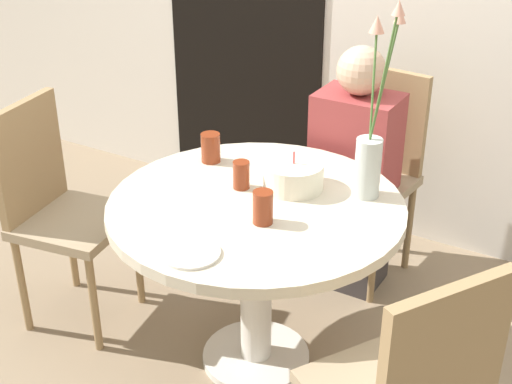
{
  "coord_description": "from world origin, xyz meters",
  "views": [
    {
      "loc": [
        1.11,
        -1.88,
        1.88
      ],
      "look_at": [
        0.0,
        0.0,
        0.74
      ],
      "focal_mm": 50.0,
      "sensor_mm": 36.0,
      "label": 1
    }
  ],
  "objects_px": {
    "chair_near_front": "(56,201)",
    "drink_glass_1": "(211,148)",
    "chair_far_back": "(372,162)",
    "birthday_cake": "(293,176)",
    "person_guest": "(354,179)",
    "drink_glass_2": "(263,207)",
    "side_plate": "(190,253)",
    "drink_glass_0": "(241,175)",
    "flower_vase": "(371,145)"
  },
  "relations": [
    {
      "from": "flower_vase",
      "to": "drink_glass_0",
      "type": "distance_m",
      "value": 0.47
    },
    {
      "from": "drink_glass_1",
      "to": "birthday_cake",
      "type": "bearing_deg",
      "value": -5.78
    },
    {
      "from": "chair_near_front",
      "to": "drink_glass_2",
      "type": "distance_m",
      "value": 0.97
    },
    {
      "from": "chair_far_back",
      "to": "flower_vase",
      "type": "xyz_separation_m",
      "value": [
        0.22,
        -0.6,
        0.36
      ]
    },
    {
      "from": "chair_near_front",
      "to": "birthday_cake",
      "type": "distance_m",
      "value": 0.98
    },
    {
      "from": "birthday_cake",
      "to": "drink_glass_1",
      "type": "bearing_deg",
      "value": 174.22
    },
    {
      "from": "side_plate",
      "to": "person_guest",
      "type": "relative_size",
      "value": 0.17
    },
    {
      "from": "chair_far_back",
      "to": "drink_glass_1",
      "type": "height_order",
      "value": "chair_far_back"
    },
    {
      "from": "drink_glass_2",
      "to": "person_guest",
      "type": "relative_size",
      "value": 0.1
    },
    {
      "from": "chair_far_back",
      "to": "person_guest",
      "type": "relative_size",
      "value": 0.85
    },
    {
      "from": "flower_vase",
      "to": "drink_glass_0",
      "type": "relative_size",
      "value": 6.82
    },
    {
      "from": "person_guest",
      "to": "drink_glass_2",
      "type": "bearing_deg",
      "value": -89.05
    },
    {
      "from": "drink_glass_0",
      "to": "person_guest",
      "type": "height_order",
      "value": "person_guest"
    },
    {
      "from": "chair_near_front",
      "to": "drink_glass_0",
      "type": "bearing_deg",
      "value": -83.81
    },
    {
      "from": "drink_glass_1",
      "to": "side_plate",
      "type": "bearing_deg",
      "value": -61.6
    },
    {
      "from": "drink_glass_1",
      "to": "chair_near_front",
      "type": "bearing_deg",
      "value": -147.4
    },
    {
      "from": "flower_vase",
      "to": "drink_glass_1",
      "type": "bearing_deg",
      "value": -175.81
    },
    {
      "from": "birthday_cake",
      "to": "flower_vase",
      "type": "height_order",
      "value": "flower_vase"
    },
    {
      "from": "chair_far_back",
      "to": "drink_glass_2",
      "type": "distance_m",
      "value": 0.99
    },
    {
      "from": "chair_far_back",
      "to": "drink_glass_0",
      "type": "height_order",
      "value": "chair_far_back"
    },
    {
      "from": "chair_far_back",
      "to": "side_plate",
      "type": "height_order",
      "value": "chair_far_back"
    },
    {
      "from": "birthday_cake",
      "to": "drink_glass_1",
      "type": "distance_m",
      "value": 0.38
    },
    {
      "from": "birthday_cake",
      "to": "drink_glass_0",
      "type": "xyz_separation_m",
      "value": [
        -0.16,
        -0.09,
        0.0
      ]
    },
    {
      "from": "drink_glass_2",
      "to": "side_plate",
      "type": "bearing_deg",
      "value": -108.13
    },
    {
      "from": "drink_glass_0",
      "to": "flower_vase",
      "type": "bearing_deg",
      "value": 23.55
    },
    {
      "from": "chair_far_back",
      "to": "drink_glass_0",
      "type": "bearing_deg",
      "value": -97.73
    },
    {
      "from": "birthday_cake",
      "to": "drink_glass_0",
      "type": "distance_m",
      "value": 0.19
    },
    {
      "from": "flower_vase",
      "to": "drink_glass_1",
      "type": "relative_size",
      "value": 6.13
    },
    {
      "from": "side_plate",
      "to": "drink_glass_1",
      "type": "relative_size",
      "value": 1.61
    },
    {
      "from": "chair_near_front",
      "to": "drink_glass_0",
      "type": "xyz_separation_m",
      "value": [
        0.75,
        0.2,
        0.22
      ]
    },
    {
      "from": "chair_near_front",
      "to": "drink_glass_1",
      "type": "bearing_deg",
      "value": -66.36
    },
    {
      "from": "chair_far_back",
      "to": "drink_glass_1",
      "type": "xyz_separation_m",
      "value": [
        -0.42,
        -0.65,
        0.22
      ]
    },
    {
      "from": "chair_far_back",
      "to": "drink_glass_2",
      "type": "bearing_deg",
      "value": -83.85
    },
    {
      "from": "birthday_cake",
      "to": "side_plate",
      "type": "height_order",
      "value": "birthday_cake"
    },
    {
      "from": "birthday_cake",
      "to": "drink_glass_1",
      "type": "height_order",
      "value": "birthday_cake"
    },
    {
      "from": "birthday_cake",
      "to": "drink_glass_1",
      "type": "relative_size",
      "value": 1.89
    },
    {
      "from": "chair_far_back",
      "to": "drink_glass_0",
      "type": "relative_size",
      "value": 9.07
    },
    {
      "from": "chair_far_back",
      "to": "side_plate",
      "type": "bearing_deg",
      "value": -88.04
    },
    {
      "from": "chair_far_back",
      "to": "flower_vase",
      "type": "distance_m",
      "value": 0.74
    },
    {
      "from": "chair_far_back",
      "to": "chair_near_front",
      "type": "bearing_deg",
      "value": -127.32
    },
    {
      "from": "drink_glass_2",
      "to": "chair_far_back",
      "type": "bearing_deg",
      "value": 89.74
    },
    {
      "from": "chair_near_front",
      "to": "birthday_cake",
      "type": "xyz_separation_m",
      "value": [
        0.91,
        0.3,
        0.21
      ]
    },
    {
      "from": "drink_glass_0",
      "to": "person_guest",
      "type": "relative_size",
      "value": 0.09
    },
    {
      "from": "drink_glass_2",
      "to": "chair_near_front",
      "type": "bearing_deg",
      "value": -178.59
    },
    {
      "from": "side_plate",
      "to": "drink_glass_0",
      "type": "distance_m",
      "value": 0.47
    },
    {
      "from": "side_plate",
      "to": "drink_glass_1",
      "type": "bearing_deg",
      "value": 118.4
    },
    {
      "from": "chair_near_front",
      "to": "drink_glass_2",
      "type": "xyz_separation_m",
      "value": [
        0.94,
        0.02,
        0.22
      ]
    },
    {
      "from": "chair_far_back",
      "to": "chair_near_front",
      "type": "xyz_separation_m",
      "value": [
        -0.94,
        -0.99,
        0.0
      ]
    },
    {
      "from": "chair_far_back",
      "to": "side_plate",
      "type": "xyz_separation_m",
      "value": [
        -0.1,
        -1.25,
        0.17
      ]
    },
    {
      "from": "chair_near_front",
      "to": "drink_glass_2",
      "type": "relative_size",
      "value": 8.22
    }
  ]
}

